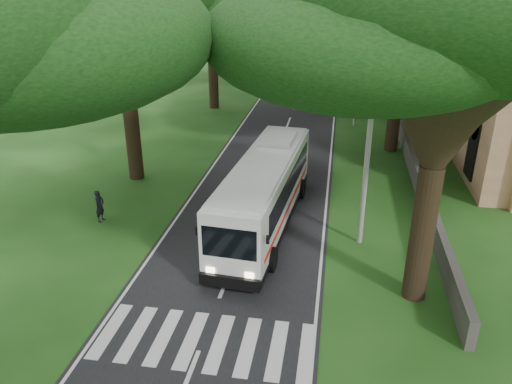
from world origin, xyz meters
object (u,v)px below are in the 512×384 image
pedestrian (100,206)px  pole_near (367,159)px  pole_far (355,43)px  distant_car_b (297,58)px  coach_bus (265,190)px  distant_car_c (318,59)px  pole_mid (358,75)px

pedestrian → pole_near: bearing=-82.4°
pole_far → distant_car_b: 14.36m
pole_near → coach_bus: size_ratio=0.66×
pole_far → coach_bus: bearing=-96.9°
pole_near → pedestrian: size_ratio=4.75×
coach_bus → distant_car_c: 49.51m
pole_mid → distant_car_c: pole_mid is taller
pedestrian → coach_bus: bearing=-75.7°
distant_car_b → pole_far: bearing=-62.0°
pole_mid → pole_far: bearing=90.0°
pole_near → distant_car_c: (-4.70, 50.49, -3.45)m
distant_car_b → coach_bus: bearing=-91.9°
pole_far → coach_bus: size_ratio=0.66×
coach_bus → distant_car_c: (-0.00, 49.49, -1.17)m
pole_near → pole_mid: same height
distant_car_c → pedestrian: bearing=65.6°
pole_near → distant_car_c: bearing=95.3°
pole_mid → distant_car_c: 31.04m
distant_car_c → distant_car_b: bearing=-36.4°
distant_car_c → pedestrian: size_ratio=2.86×
pole_near → distant_car_b: pole_near is taller
pedestrian → pole_mid: bearing=-25.3°
pole_near → pole_far: bearing=90.0°
coach_bus → pedestrian: 8.47m
pole_mid → pedestrian: size_ratio=4.75×
pole_near → pole_mid: size_ratio=1.00×
pole_mid → distant_car_c: size_ratio=1.66×
pole_near → coach_bus: (-4.70, 1.00, -2.28)m
pole_far → pole_near: bearing=-90.0°
pole_far → pedestrian: pole_far is taller
pole_mid → distant_car_b: size_ratio=2.21×
pole_far → pedestrian: bearing=-108.1°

